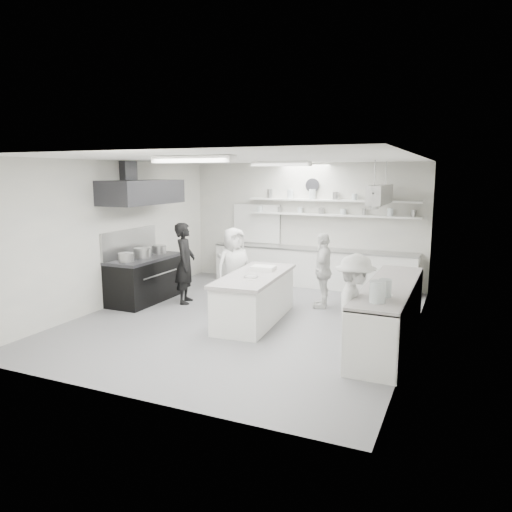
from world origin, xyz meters
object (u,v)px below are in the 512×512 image
at_px(prep_island, 255,299).
at_px(cook_back, 231,258).
at_px(back_counter, 312,267).
at_px(right_counter, 389,315).
at_px(stove, 145,280).
at_px(cook_stove, 185,263).

height_order(prep_island, cook_back, cook_back).
height_order(back_counter, right_counter, right_counter).
height_order(stove, right_counter, right_counter).
bearing_deg(prep_island, cook_back, 121.26).
relative_size(stove, prep_island, 0.78).
bearing_deg(stove, back_counter, 43.99).
height_order(stove, prep_island, stove).
bearing_deg(right_counter, back_counter, 124.65).
xyz_separation_m(stove, back_counter, (2.90, 2.80, 0.01)).
xyz_separation_m(stove, cook_back, (1.11, 1.93, 0.26)).
height_order(right_counter, cook_stove, cook_stove).
bearing_deg(cook_back, right_counter, 104.32).
distance_m(stove, right_counter, 5.28).
bearing_deg(stove, cook_stove, 12.72).
relative_size(prep_island, cook_stove, 1.34).
height_order(stove, cook_stove, cook_stove).
height_order(stove, cook_back, cook_back).
relative_size(back_counter, right_counter, 1.52).
relative_size(back_counter, cook_stove, 2.90).
relative_size(cook_stove, cook_back, 1.21).
relative_size(stove, back_counter, 0.36).
bearing_deg(right_counter, cook_stove, 169.56).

